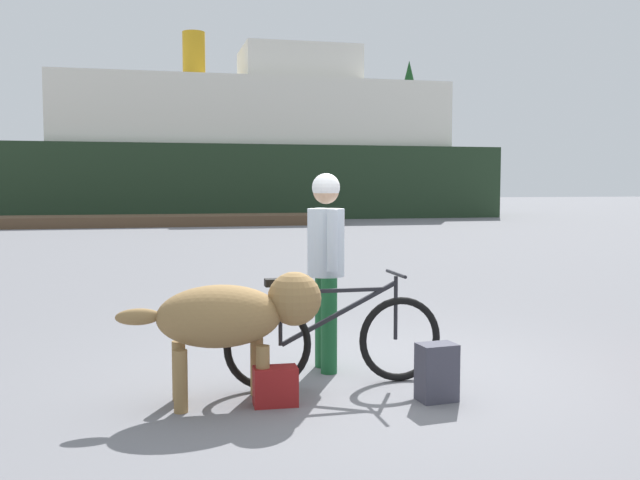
# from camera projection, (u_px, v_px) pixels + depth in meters

# --- Properties ---
(ground_plane) EXTENTS (160.00, 160.00, 0.00)m
(ground_plane) POSITION_uv_depth(u_px,v_px,m) (369.00, 376.00, 6.01)
(ground_plane) COLOR slate
(bicycle) EXTENTS (1.79, 0.44, 0.90)m
(bicycle) POSITION_uv_depth(u_px,v_px,m) (334.00, 339.00, 5.70)
(bicycle) COLOR black
(bicycle) RESTS_ON ground_plane
(person_cyclist) EXTENTS (0.32, 0.53, 1.71)m
(person_cyclist) POSITION_uv_depth(u_px,v_px,m) (326.00, 253.00, 6.13)
(person_cyclist) COLOR #19592D
(person_cyclist) RESTS_ON ground_plane
(dog) EXTENTS (1.50, 0.54, 0.96)m
(dog) POSITION_uv_depth(u_px,v_px,m) (235.00, 316.00, 5.24)
(dog) COLOR olive
(dog) RESTS_ON ground_plane
(backpack) EXTENTS (0.30, 0.23, 0.43)m
(backpack) POSITION_uv_depth(u_px,v_px,m) (437.00, 372.00, 5.31)
(backpack) COLOR #3F3F4C
(backpack) RESTS_ON ground_plane
(handbag_pannier) EXTENTS (0.33, 0.19, 0.29)m
(handbag_pannier) POSITION_uv_depth(u_px,v_px,m) (275.00, 386.00, 5.20)
(handbag_pannier) COLOR maroon
(handbag_pannier) RESTS_ON ground_plane
(dock_pier) EXTENTS (19.24, 2.72, 0.40)m
(dock_pier) POSITION_uv_depth(u_px,v_px,m) (97.00, 221.00, 27.72)
(dock_pier) COLOR brown
(dock_pier) RESTS_ON ground_plane
(ferry_boat) EXTENTS (23.71, 7.23, 9.07)m
(ferry_boat) POSITION_uv_depth(u_px,v_px,m) (254.00, 153.00, 35.94)
(ferry_boat) COLOR #1E331E
(ferry_boat) RESTS_ON ground_plane
(pine_tree_center) EXTENTS (4.12, 4.12, 10.56)m
(pine_tree_center) POSITION_uv_depth(u_px,v_px,m) (245.00, 119.00, 50.56)
(pine_tree_center) COLOR #4C331E
(pine_tree_center) RESTS_ON ground_plane
(pine_tree_far_right) EXTENTS (4.20, 4.20, 10.93)m
(pine_tree_far_right) POSITION_uv_depth(u_px,v_px,m) (409.00, 119.00, 53.78)
(pine_tree_far_right) COLOR #4C331E
(pine_tree_far_right) RESTS_ON ground_plane
(pine_tree_mid_back) EXTENTS (4.04, 4.04, 9.34)m
(pine_tree_mid_back) POSITION_uv_depth(u_px,v_px,m) (175.00, 133.00, 57.11)
(pine_tree_mid_back) COLOR #4C331E
(pine_tree_mid_back) RESTS_ON ground_plane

